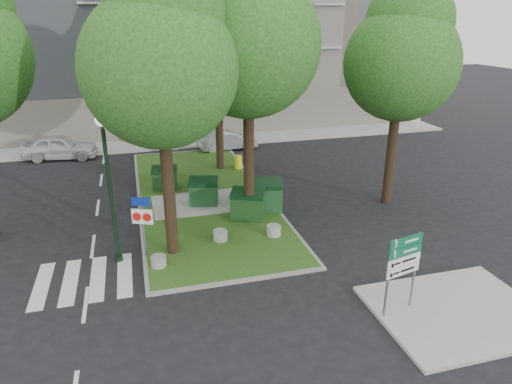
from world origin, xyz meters
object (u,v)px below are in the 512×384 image
object	(u,v)px
tree_street_right	(403,52)
car_silver	(227,140)
dumpster_a	(165,178)
dumpster_b	(204,192)
dumpster_c	(248,205)
bollard_left	(159,261)
litter_bin	(238,162)
traffic_sign_pole	(143,217)
dumpster_d	(265,195)
bollard_mid	(220,235)
tree_median_near_right	(250,30)
bollard_right	(274,230)
tree_median_mid	(162,50)
tree_median_far	(217,18)
tree_median_near_left	(161,54)
car_white	(60,147)
directional_sign	(403,262)
street_lamp	(108,172)

from	to	relation	value
tree_street_right	car_silver	distance (m)	13.90
dumpster_a	dumpster_b	bearing A→B (deg)	-49.90
dumpster_c	bollard_left	bearing A→B (deg)	-118.84
bollard_left	litter_bin	size ratio (longest dim) A/B	0.71
bollard_left	traffic_sign_pole	size ratio (longest dim) A/B	0.21
dumpster_c	dumpster_d	xyz separation A→B (m)	(1.01, 0.73, 0.05)
bollard_left	dumpster_a	bearing A→B (deg)	83.45
bollard_mid	tree_median_near_right	bearing A→B (deg)	43.59
dumpster_c	bollard_right	bearing A→B (deg)	-48.74
tree_median_mid	bollard_left	xyz separation A→B (m)	(-1.19, -7.50, -6.67)
tree_median_far	tree_median_near_right	bearing A→B (deg)	-91.53
traffic_sign_pole	dumpster_a	bearing A→B (deg)	102.05
bollard_right	traffic_sign_pole	size ratio (longest dim) A/B	0.22
car_silver	bollard_right	bearing A→B (deg)	169.75
tree_median_near_left	bollard_left	xyz separation A→B (m)	(-0.69, -1.00, -7.00)
dumpster_d	car_silver	world-z (taller)	dumpster_d
dumpster_c	car_white	bearing A→B (deg)	150.32
tree_median_far	car_silver	distance (m)	8.75
tree_median_near_left	directional_sign	xyz separation A→B (m)	(6.11, -5.58, -5.53)
dumpster_a	car_silver	bearing A→B (deg)	62.55
car_white	tree_street_right	bearing A→B (deg)	-118.24
dumpster_c	car_silver	size ratio (longest dim) A/B	0.43
bollard_right	street_lamp	distance (m)	6.86
bollard_mid	street_lamp	size ratio (longest dim) A/B	0.10
tree_street_right	dumpster_d	xyz separation A→B (m)	(-6.09, 0.38, -6.17)
bollard_left	directional_sign	bearing A→B (deg)	-33.94
tree_median_near_left	dumpster_c	distance (m)	7.70
bollard_right	traffic_sign_pole	world-z (taller)	traffic_sign_pole
dumpster_b	bollard_left	distance (m)	5.87
car_silver	directional_sign	bearing A→B (deg)	177.22
dumpster_a	car_white	distance (m)	9.50
tree_street_right	directional_sign	bearing A→B (deg)	-118.51
tree_street_right	dumpster_d	distance (m)	8.68
tree_median_near_right	car_white	distance (m)	16.92
tree_median_near_right	dumpster_b	xyz separation A→B (m)	(-1.69, 2.29, -7.26)
dumpster_b	tree_median_far	bearing A→B (deg)	83.98
bollard_mid	litter_bin	xyz separation A→B (m)	(2.78, 8.68, 0.18)
dumpster_c	street_lamp	xyz separation A→B (m)	(-5.49, -2.14, 2.70)
dumpster_a	street_lamp	distance (m)	7.67
traffic_sign_pole	directional_sign	size ratio (longest dim) A/B	1.05
tree_median_far	dumpster_d	world-z (taller)	tree_median_far
tree_median_near_right	car_silver	xyz separation A→B (m)	(1.41, 11.54, -7.33)
tree_median_mid	car_silver	distance (m)	10.45
dumpster_d	litter_bin	world-z (taller)	dumpster_d
tree_street_right	tree_median_near_left	bearing A→B (deg)	-166.61
tree_median_far	dumpster_d	bearing A→B (deg)	-83.87
litter_bin	street_lamp	size ratio (longest dim) A/B	0.14
tree_median_near_right	street_lamp	bearing A→B (deg)	-160.38
dumpster_d	directional_sign	size ratio (longest dim) A/B	0.70
dumpster_a	litter_bin	world-z (taller)	dumpster_a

